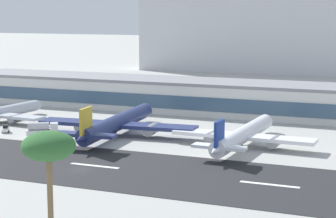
# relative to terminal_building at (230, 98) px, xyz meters

# --- Properties ---
(ground_plane) EXTENTS (1400.00, 1400.00, 0.00)m
(ground_plane) POSITION_rel_terminal_building_xyz_m (-8.22, -84.07, -5.41)
(ground_plane) COLOR #A8A8A3
(runway_strip) EXTENTS (800.00, 32.96, 0.08)m
(runway_strip) POSITION_rel_terminal_building_xyz_m (-8.22, -80.04, -5.37)
(runway_strip) COLOR #262628
(runway_strip) RESTS_ON ground_plane
(runway_centreline_dash_4) EXTENTS (12.00, 1.20, 0.01)m
(runway_centreline_dash_4) POSITION_rel_terminal_building_xyz_m (-6.83, -80.04, -5.33)
(runway_centreline_dash_4) COLOR white
(runway_centreline_dash_4) RESTS_ON runway_strip
(runway_centreline_dash_5) EXTENTS (12.00, 1.20, 0.01)m
(runway_centreline_dash_5) POSITION_rel_terminal_building_xyz_m (32.54, -80.04, -5.33)
(runway_centreline_dash_5) COLOR white
(runway_centreline_dash_5) RESTS_ON runway_strip
(terminal_building) EXTENTS (199.43, 22.22, 10.82)m
(terminal_building) POSITION_rel_terminal_building_xyz_m (0.00, 0.00, 0.00)
(terminal_building) COLOR silver
(terminal_building) RESTS_ON ground_plane
(distant_hotel_block) EXTENTS (119.03, 25.13, 46.02)m
(distant_hotel_block) POSITION_rel_terminal_building_xyz_m (-34.96, 142.25, 17.60)
(distant_hotel_block) COLOR #BCBCC1
(distant_hotel_block) RESTS_ON ground_plane
(airliner_gold_tail_gate_1) EXTENTS (45.38, 51.05, 10.66)m
(airliner_gold_tail_gate_1) POSITION_rel_terminal_building_xyz_m (-17.93, -48.55, -2.02)
(airliner_gold_tail_gate_1) COLOR navy
(airliner_gold_tail_gate_1) RESTS_ON ground_plane
(airliner_navy_tail_gate_2) EXTENTS (36.90, 46.14, 9.63)m
(airliner_navy_tail_gate_2) POSITION_rel_terminal_building_xyz_m (18.07, -49.25, -2.34)
(airliner_navy_tail_gate_2) COLOR white
(airliner_navy_tail_gate_2) RESTS_ON ground_plane
(service_fuel_truck_0) EXTENTS (8.49, 6.92, 3.95)m
(service_fuel_truck_0) POSITION_rel_terminal_building_xyz_m (-36.31, -56.45, -3.38)
(service_fuel_truck_0) COLOR white
(service_fuel_truck_0) RESTS_ON ground_plane
(service_baggage_tug_1) EXTENTS (3.05, 3.57, 2.20)m
(service_baggage_tug_1) POSITION_rel_terminal_building_xyz_m (-49.18, -55.68, -4.37)
(service_baggage_tug_1) COLOR white
(service_baggage_tug_1) RESTS_ON ground_plane
(palm_tree_0) EXTENTS (7.41, 7.41, 17.99)m
(palm_tree_0) POSITION_rel_terminal_building_xyz_m (13.22, -128.00, 10.19)
(palm_tree_0) COLOR brown
(palm_tree_0) RESTS_ON ground_plane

